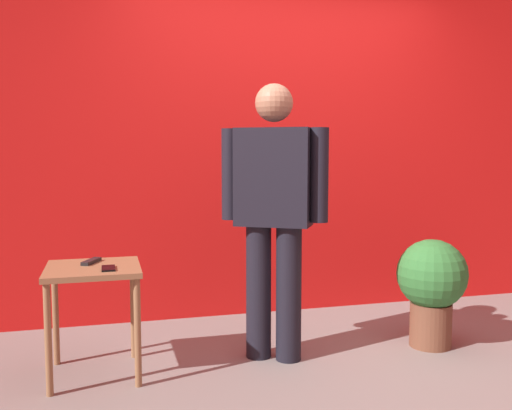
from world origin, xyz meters
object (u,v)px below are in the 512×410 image
at_px(cell_phone, 108,268).
at_px(tv_remote, 91,261).
at_px(potted_plant, 432,283).
at_px(standing_person, 274,207).
at_px(side_table, 93,285).

bearing_deg(cell_phone, tv_remote, 114.65).
height_order(cell_phone, tv_remote, tv_remote).
bearing_deg(potted_plant, cell_phone, -179.28).
bearing_deg(cell_phone, potted_plant, 0.33).
distance_m(standing_person, side_table, 1.10).
bearing_deg(tv_remote, side_table, -58.88).
height_order(side_table, potted_plant, potted_plant).
xyz_separation_m(side_table, potted_plant, (2.05, -0.07, -0.10)).
distance_m(cell_phone, potted_plant, 1.99).
bearing_deg(tv_remote, cell_phone, -40.09).
xyz_separation_m(side_table, cell_phone, (0.08, -0.10, 0.11)).
height_order(side_table, tv_remote, tv_remote).
distance_m(standing_person, cell_phone, 1.00).
bearing_deg(tv_remote, standing_person, 18.95).
bearing_deg(standing_person, side_table, 179.37).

